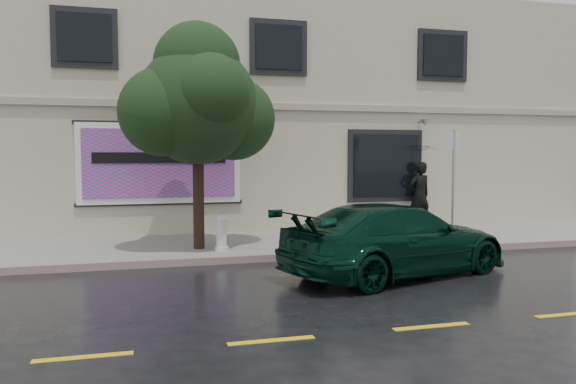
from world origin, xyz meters
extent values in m
plane|color=black|center=(0.00, 0.00, 0.00)|extent=(90.00, 90.00, 0.00)
cube|color=gray|center=(0.00, 3.25, 0.07)|extent=(20.00, 3.50, 0.15)
cube|color=gray|center=(0.00, 1.50, 0.07)|extent=(20.00, 0.18, 0.16)
cube|color=gold|center=(0.00, -3.50, 0.01)|extent=(19.00, 0.12, 0.01)
cube|color=#C1B69B|center=(0.00, 9.00, 3.50)|extent=(20.00, 8.00, 7.00)
cube|color=#9E9984|center=(0.00, 4.96, 3.60)|extent=(20.00, 0.12, 0.18)
cube|color=black|center=(3.20, 4.96, 1.95)|extent=(2.30, 0.10, 2.10)
cube|color=black|center=(3.20, 4.90, 1.95)|extent=(2.00, 0.05, 1.80)
cube|color=black|center=(-5.00, 4.90, 5.20)|extent=(1.30, 0.05, 1.20)
cube|color=black|center=(0.00, 4.90, 5.20)|extent=(1.30, 0.05, 1.20)
cube|color=black|center=(5.00, 4.90, 5.20)|extent=(1.30, 0.05, 1.20)
cube|color=white|center=(-3.20, 4.93, 2.05)|extent=(4.20, 0.06, 2.10)
cube|color=#F33678|center=(-3.20, 4.89, 2.05)|extent=(3.90, 0.04, 1.80)
cube|color=black|center=(-3.20, 4.96, 1.00)|extent=(4.30, 0.10, 0.10)
cube|color=black|center=(-3.20, 4.96, 3.10)|extent=(4.30, 0.10, 0.10)
cube|color=black|center=(-3.20, 4.86, 2.20)|extent=(3.40, 0.02, 0.28)
imported|color=black|center=(0.95, -0.46, 0.69)|extent=(5.12, 3.41, 1.37)
imported|color=black|center=(4.14, 4.60, 1.11)|extent=(0.77, 0.58, 1.91)
imported|color=black|center=(4.14, 4.60, 2.44)|extent=(1.06, 1.06, 0.76)
cylinder|color=#301D15|center=(-2.45, 2.64, 1.30)|extent=(0.25, 0.25, 2.30)
sphere|color=black|center=(-2.45, 2.64, 3.41)|extent=(2.69, 2.69, 2.69)
cylinder|color=silver|center=(-1.99, 2.25, 0.19)|extent=(0.31, 0.31, 0.08)
cylinder|color=silver|center=(-1.99, 2.25, 0.52)|extent=(0.23, 0.23, 0.57)
sphere|color=silver|center=(-1.99, 2.25, 0.85)|extent=(0.23, 0.23, 0.23)
cylinder|color=silver|center=(-1.99, 2.25, 0.55)|extent=(0.33, 0.10, 0.10)
cylinder|color=#92959A|center=(3.45, 1.70, 1.51)|extent=(0.06, 0.06, 2.72)
cube|color=silver|center=(3.45, 1.70, 2.61)|extent=(0.34, 0.04, 0.44)
camera|label=1|loc=(-3.75, -10.12, 2.33)|focal=35.00mm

